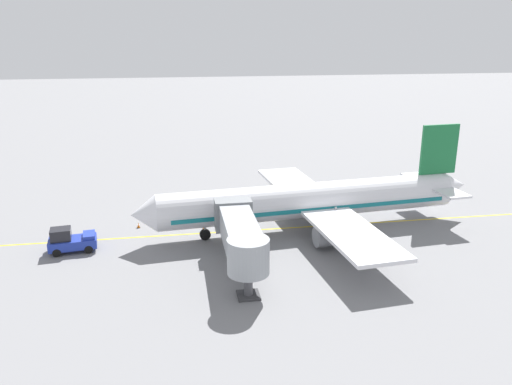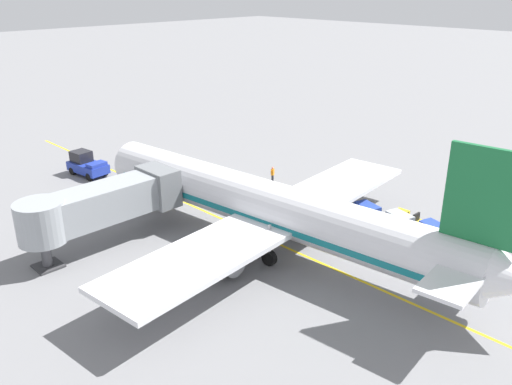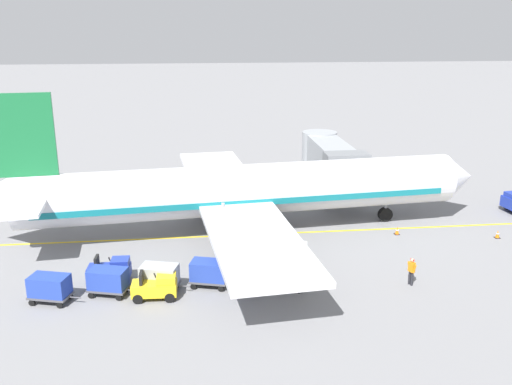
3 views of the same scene
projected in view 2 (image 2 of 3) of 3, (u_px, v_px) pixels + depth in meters
name	position (u px, v px, depth m)	size (l,w,h in m)	color
ground_plane	(279.00, 244.00, 40.43)	(400.00, 400.00, 0.00)	slate
gate_lead_in_line	(279.00, 244.00, 40.43)	(0.24, 80.00, 0.01)	gold
parked_airliner	(271.00, 207.00, 39.00)	(30.35, 37.35, 10.63)	silver
jet_bridge	(102.00, 204.00, 38.95)	(12.34, 3.50, 4.98)	#93999E
pushback_tractor	(87.00, 165.00, 54.52)	(2.72, 4.63, 2.40)	#1E339E
baggage_tug_lead	(298.00, 205.00, 45.61)	(1.74, 2.70, 1.62)	silver
baggage_tug_trailing	(423.00, 243.00, 39.14)	(1.37, 2.55, 1.62)	#1E339E
baggage_tug_spare	(407.00, 221.00, 42.67)	(1.35, 2.54, 1.62)	gold
baggage_cart_front	(367.00, 212.00, 43.80)	(1.86, 2.98, 1.58)	#4C4C51
baggage_cart_second_in_train	(399.00, 221.00, 42.09)	(1.86, 2.98, 1.58)	#4C4C51
baggage_cart_third_in_train	(434.00, 232.00, 40.33)	(1.86, 2.98, 1.58)	#4C4C51
baggage_cart_tail_end	(477.00, 242.00, 38.64)	(1.86, 2.98, 1.58)	#4C4C51
ground_crew_wing_walker	(273.00, 174.00, 52.37)	(0.71, 0.36, 1.69)	#232328
ground_crew_loader	(328.00, 191.00, 48.16)	(0.38, 0.70, 1.69)	#232328
safety_cone_nose_left	(195.00, 196.00, 48.73)	(0.36, 0.36, 0.59)	black
safety_cone_nose_right	(164.00, 174.00, 54.32)	(0.36, 0.36, 0.59)	black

